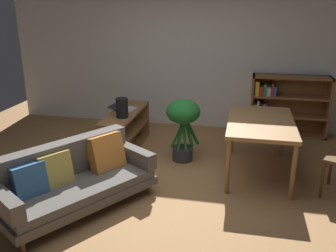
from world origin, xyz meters
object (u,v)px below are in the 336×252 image
at_px(desk_speaker, 122,108).
at_px(potted_floor_plant, 183,120).
at_px(dining_table, 261,126).
at_px(media_console, 125,131).
at_px(fabric_couch, 74,178).
at_px(open_laptop, 124,108).
at_px(bookshelf, 283,105).

relative_size(desk_speaker, potted_floor_plant, 0.32).
relative_size(potted_floor_plant, dining_table, 0.65).
relative_size(media_console, potted_floor_plant, 1.52).
bearing_deg(fabric_couch, open_laptop, 90.68).
distance_m(fabric_couch, media_console, 1.75).
xyz_separation_m(media_console, potted_floor_plant, (0.96, -0.24, 0.31)).
bearing_deg(dining_table, fabric_couch, -147.83).
relative_size(open_laptop, bookshelf, 0.33).
distance_m(media_console, open_laptop, 0.36).
bearing_deg(potted_floor_plant, dining_table, -11.25).
xyz_separation_m(desk_speaker, dining_table, (1.98, -0.18, -0.08)).
relative_size(desk_speaker, dining_table, 0.20).
bearing_deg(open_laptop, desk_speaker, -74.05).
xyz_separation_m(dining_table, bookshelf, (0.45, 1.69, -0.16)).
height_order(fabric_couch, bookshelf, bookshelf).
distance_m(media_console, potted_floor_plant, 1.04).
distance_m(fabric_couch, potted_floor_plant, 1.83).
relative_size(dining_table, bookshelf, 1.10).
height_order(media_console, bookshelf, bookshelf).
xyz_separation_m(open_laptop, dining_table, (2.09, -0.59, 0.05)).
distance_m(open_laptop, desk_speaker, 0.44).
relative_size(media_console, open_laptop, 3.22).
bearing_deg(open_laptop, potted_floor_plant, -20.05).
relative_size(media_console, desk_speaker, 4.82).
relative_size(fabric_couch, media_console, 1.34).
distance_m(fabric_couch, desk_speaker, 1.54).
xyz_separation_m(fabric_couch, dining_table, (2.07, 1.30, 0.33)).
xyz_separation_m(fabric_couch, bookshelf, (2.52, 2.99, 0.17)).
height_order(media_console, desk_speaker, desk_speaker).
relative_size(media_console, dining_table, 0.98).
height_order(fabric_couch, dining_table, dining_table).
xyz_separation_m(desk_speaker, bookshelf, (2.42, 1.51, -0.23)).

